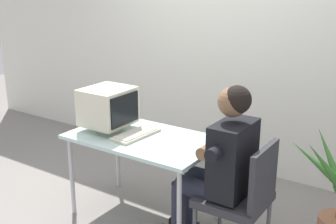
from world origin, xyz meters
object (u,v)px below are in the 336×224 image
object	(u,v)px
desk	(143,144)
crt_monitor	(108,107)
keyboard	(136,134)
office_chair	(243,194)
person_seated	(220,162)

from	to	relation	value
desk	crt_monitor	distance (m)	0.43
desk	keyboard	xyz separation A→B (m)	(-0.06, -0.02, 0.08)
crt_monitor	office_chair	xyz separation A→B (m)	(1.25, -0.03, -0.42)
crt_monitor	person_seated	bearing A→B (deg)	-1.75
person_seated	office_chair	bearing A→B (deg)	0.00
keyboard	person_seated	distance (m)	0.78
crt_monitor	keyboard	bearing A→B (deg)	-0.61
desk	person_seated	distance (m)	0.72
crt_monitor	person_seated	xyz separation A→B (m)	(1.07, -0.03, -0.22)
office_chair	desk	bearing A→B (deg)	176.85
desk	person_seated	world-z (taller)	person_seated
desk	office_chair	distance (m)	0.92
desk	office_chair	bearing A→B (deg)	-3.15
crt_monitor	office_chair	distance (m)	1.32
crt_monitor	keyboard	xyz separation A→B (m)	(0.29, -0.00, -0.18)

